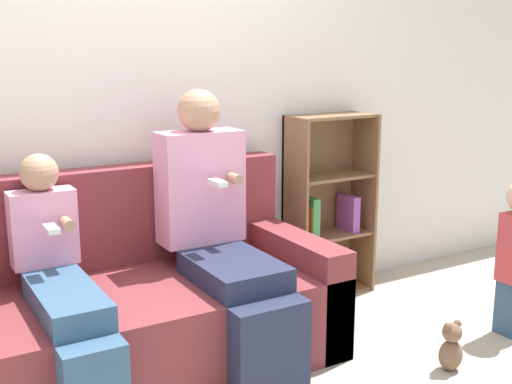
# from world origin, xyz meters

# --- Properties ---
(back_wall) EXTENTS (10.00, 0.06, 2.55)m
(back_wall) POSITION_xyz_m (0.00, 1.02, 1.27)
(back_wall) COLOR silver
(back_wall) RESTS_ON ground_plane
(couch) EXTENTS (1.83, 0.89, 0.92)m
(couch) POSITION_xyz_m (-0.08, 0.55, 0.29)
(couch) COLOR maroon
(couch) RESTS_ON ground_plane
(adult_seated) EXTENTS (0.42, 0.84, 1.30)m
(adult_seated) POSITION_xyz_m (0.32, 0.46, 0.66)
(adult_seated) COLOR #232842
(adult_seated) RESTS_ON ground_plane
(child_seated) EXTENTS (0.29, 0.85, 1.04)m
(child_seated) POSITION_xyz_m (-0.46, 0.39, 0.52)
(child_seated) COLOR #335170
(child_seated) RESTS_ON ground_plane
(bookshelf) EXTENTS (0.54, 0.26, 1.11)m
(bookshelf) POSITION_xyz_m (1.27, 0.88, 0.50)
(bookshelf) COLOR brown
(bookshelf) RESTS_ON ground_plane
(teddy_bear) EXTENTS (0.12, 0.10, 0.25)m
(teddy_bear) POSITION_xyz_m (1.17, -0.25, 0.12)
(teddy_bear) COLOR brown
(teddy_bear) RESTS_ON ground_plane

